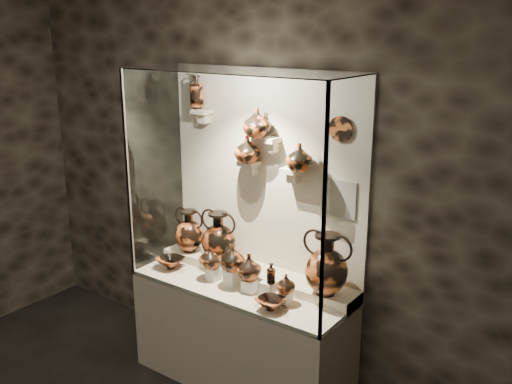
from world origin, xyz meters
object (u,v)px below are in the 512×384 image
(ovoid_vase_c, at_px, (299,157))
(lekythos_small, at_px, (271,272))
(ovoid_vase_b, at_px, (257,123))
(lekythos_tall, at_px, (197,90))
(amphora_right, at_px, (326,264))
(jug_a, at_px, (210,257))
(jug_b, at_px, (232,257))
(jug_c, at_px, (249,267))
(ovoid_vase_a, at_px, (247,149))
(jug_e, at_px, (286,284))
(kylix_left, at_px, (171,262))
(kylix_right, at_px, (271,303))
(amphora_mid, at_px, (219,237))
(amphora_left, at_px, (189,231))

(ovoid_vase_c, bearing_deg, lekythos_small, -104.23)
(ovoid_vase_b, bearing_deg, lekythos_tall, -161.68)
(amphora_right, bearing_deg, lekythos_tall, 155.83)
(ovoid_vase_c, bearing_deg, ovoid_vase_b, 178.31)
(jug_a, relative_size, ovoid_vase_b, 0.79)
(jug_b, bearing_deg, lekythos_small, 5.34)
(ovoid_vase_b, bearing_deg, jug_c, -44.98)
(lekythos_small, relative_size, ovoid_vase_a, 0.86)
(jug_e, relative_size, lekythos_tall, 0.48)
(ovoid_vase_c, bearing_deg, kylix_left, -167.09)
(jug_b, bearing_deg, lekythos_tall, 158.30)
(jug_a, relative_size, jug_c, 0.88)
(kylix_left, xyz_separation_m, ovoid_vase_b, (0.64, 0.28, 1.14))
(ovoid_vase_b, bearing_deg, lekythos_small, -16.74)
(jug_e, distance_m, kylix_right, 0.17)
(amphora_mid, distance_m, kylix_right, 0.81)
(kylix_right, bearing_deg, amphora_mid, 158.07)
(jug_c, bearing_deg, ovoid_vase_a, 129.42)
(jug_b, relative_size, jug_c, 1.07)
(jug_c, relative_size, lekythos_tall, 0.66)
(jug_e, bearing_deg, lekythos_tall, 145.39)
(jug_e, xyz_separation_m, lekythos_tall, (-1.02, 0.28, 1.23))
(amphora_left, xyz_separation_m, ovoid_vase_c, (1.00, 0.05, 0.74))
(amphora_right, xyz_separation_m, ovoid_vase_c, (-0.28, 0.08, 0.69))
(jug_a, bearing_deg, lekythos_small, -20.81)
(kylix_left, xyz_separation_m, kylix_right, (1.03, -0.10, -0.01))
(jug_a, height_order, jug_b, jug_b)
(ovoid_vase_a, bearing_deg, lekythos_tall, 159.99)
(jug_c, bearing_deg, jug_e, -2.02)
(kylix_right, distance_m, ovoid_vase_a, 1.12)
(amphora_left, height_order, ovoid_vase_a, ovoid_vase_a)
(lekythos_small, xyz_separation_m, kylix_right, (0.08, -0.13, -0.16))
(jug_e, height_order, ovoid_vase_b, ovoid_vase_b)
(jug_b, bearing_deg, amphora_mid, 152.33)
(amphora_mid, xyz_separation_m, jug_b, (0.28, -0.19, -0.04))
(jug_a, relative_size, jug_b, 0.83)
(jug_b, height_order, ovoid_vase_a, ovoid_vase_a)
(ovoid_vase_b, distance_m, ovoid_vase_c, 0.41)
(amphora_left, bearing_deg, ovoid_vase_c, -0.57)
(amphora_mid, distance_m, jug_e, 0.78)
(jug_e, relative_size, kylix_right, 0.56)
(jug_b, distance_m, ovoid_vase_b, 0.99)
(ovoid_vase_a, bearing_deg, ovoid_vase_c, -15.36)
(ovoid_vase_a, distance_m, ovoid_vase_c, 0.45)
(kylix_left, distance_m, ovoid_vase_a, 1.12)
(amphora_right, distance_m, kylix_right, 0.46)
(amphora_left, xyz_separation_m, ovoid_vase_b, (0.65, 0.04, 0.94))
(amphora_mid, xyz_separation_m, jug_c, (0.42, -0.16, -0.09))
(lekythos_tall, xyz_separation_m, ovoid_vase_b, (0.60, -0.04, -0.19))
(amphora_left, distance_m, lekythos_small, 0.98)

